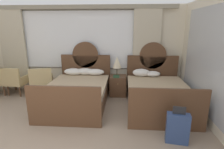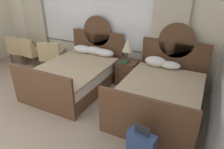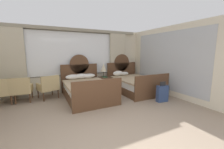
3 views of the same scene
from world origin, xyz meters
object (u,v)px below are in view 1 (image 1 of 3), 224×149
(armchair_by_window_centre, at_px, (15,80))
(armchair_by_window_right, at_px, (0,80))
(nightstand_between_beds, at_px, (118,85))
(book_on_nightstand, at_px, (116,76))
(bed_near_window, at_px, (78,91))
(suitcase_on_floor, at_px, (177,128))
(bed_near_mirror, at_px, (157,94))
(armchair_by_window_left, at_px, (42,80))
(table_lamp_on_nightstand, at_px, (117,62))

(armchair_by_window_centre, height_order, armchair_by_window_right, same)
(nightstand_between_beds, xyz_separation_m, book_on_nightstand, (-0.05, -0.10, 0.32))
(bed_near_window, relative_size, suitcase_on_floor, 3.20)
(bed_near_window, xyz_separation_m, suitcase_on_floor, (2.21, -1.56, -0.06))
(bed_near_mirror, height_order, book_on_nightstand, bed_near_mirror)
(armchair_by_window_left, relative_size, armchair_by_window_right, 1.00)
(book_on_nightstand, xyz_separation_m, suitcase_on_floor, (1.21, -2.18, -0.33))
(nightstand_between_beds, xyz_separation_m, table_lamp_on_nightstand, (-0.04, 0.05, 0.71))
(book_on_nightstand, xyz_separation_m, armchair_by_window_left, (-2.28, -0.07, -0.15))
(armchair_by_window_right, bearing_deg, table_lamp_on_nightstand, 3.47)
(nightstand_between_beds, bearing_deg, armchair_by_window_centre, -176.86)
(suitcase_on_floor, bearing_deg, armchair_by_window_centre, 154.08)
(armchair_by_window_right, bearing_deg, armchair_by_window_centre, -0.17)
(bed_near_window, distance_m, armchair_by_window_left, 1.40)
(nightstand_between_beds, distance_m, armchair_by_window_right, 3.66)
(bed_near_window, xyz_separation_m, book_on_nightstand, (1.00, 0.63, 0.27))
(bed_near_window, relative_size, book_on_nightstand, 8.73)
(bed_near_mirror, xyz_separation_m, armchair_by_window_left, (-3.38, 0.57, 0.12))
(bed_near_mirror, relative_size, table_lamp_on_nightstand, 3.84)
(bed_near_mirror, bearing_deg, armchair_by_window_left, 170.41)
(bed_near_mirror, xyz_separation_m, book_on_nightstand, (-1.10, 0.64, 0.28))
(nightstand_between_beds, distance_m, table_lamp_on_nightstand, 0.71)
(suitcase_on_floor, bearing_deg, book_on_nightstand, 118.91)
(armchair_by_window_left, bearing_deg, table_lamp_on_nightstand, 5.38)
(bed_near_mirror, distance_m, armchair_by_window_left, 3.43)
(armchair_by_window_centre, distance_m, armchair_by_window_right, 0.47)
(bed_near_window, bearing_deg, table_lamp_on_nightstand, 37.22)
(table_lamp_on_nightstand, bearing_deg, bed_near_mirror, -35.92)
(bed_near_window, bearing_deg, bed_near_mirror, -0.44)
(book_on_nightstand, bearing_deg, table_lamp_on_nightstand, 85.63)
(armchair_by_window_left, xyz_separation_m, armchair_by_window_centre, (-0.85, -0.00, 0.00))
(bed_near_window, xyz_separation_m, nightstand_between_beds, (1.05, 0.72, -0.05))
(table_lamp_on_nightstand, xyz_separation_m, book_on_nightstand, (-0.01, -0.14, -0.39))
(bed_near_window, bearing_deg, armchair_by_window_left, 156.54)
(bed_near_window, bearing_deg, book_on_nightstand, 31.99)
(armchair_by_window_right, height_order, suitcase_on_floor, armchair_by_window_right)
(bed_near_window, relative_size, bed_near_mirror, 1.00)
(bed_near_mirror, bearing_deg, bed_near_window, 179.56)
(armchair_by_window_left, bearing_deg, nightstand_between_beds, 4.17)
(bed_near_mirror, bearing_deg, armchair_by_window_right, 173.11)
(armchair_by_window_centre, bearing_deg, bed_near_window, -14.50)
(table_lamp_on_nightstand, bearing_deg, armchair_by_window_right, -176.53)
(bed_near_window, bearing_deg, armchair_by_window_centre, 165.50)
(table_lamp_on_nightstand, height_order, armchair_by_window_right, table_lamp_on_nightstand)
(table_lamp_on_nightstand, distance_m, armchair_by_window_right, 3.66)
(bed_near_mirror, height_order, suitcase_on_floor, bed_near_mirror)
(bed_near_mirror, relative_size, armchair_by_window_centre, 2.60)
(bed_near_window, distance_m, table_lamp_on_nightstand, 1.44)
(nightstand_between_beds, xyz_separation_m, armchair_by_window_right, (-3.65, -0.17, 0.17))
(bed_near_window, distance_m, book_on_nightstand, 1.21)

